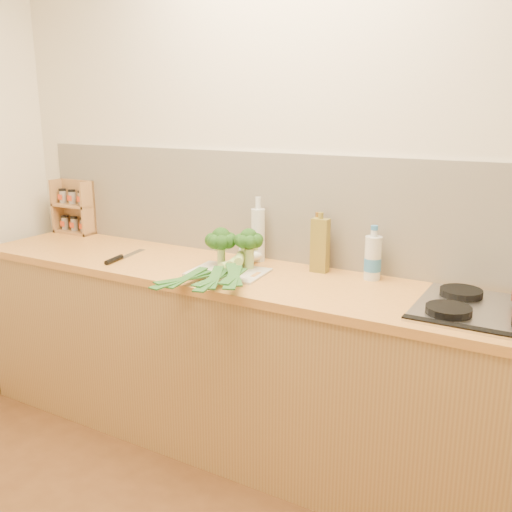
{
  "coord_description": "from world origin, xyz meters",
  "views": [
    {
      "loc": [
        1.24,
        -1.01,
        1.65
      ],
      "look_at": [
        0.03,
        1.1,
        1.02
      ],
      "focal_mm": 40.0,
      "sensor_mm": 36.0,
      "label": 1
    }
  ],
  "objects_px": {
    "spice_rack": "(75,210)",
    "chopping_board": "(228,272)",
    "chefs_knife": "(119,258)",
    "gas_hob": "(496,310)"
  },
  "relations": [
    {
      "from": "spice_rack",
      "to": "chopping_board",
      "type": "bearing_deg",
      "value": -12.5
    },
    {
      "from": "chopping_board",
      "to": "chefs_knife",
      "type": "bearing_deg",
      "value": -178.06
    },
    {
      "from": "gas_hob",
      "to": "spice_rack",
      "type": "xyz_separation_m",
      "value": [
        -2.47,
        0.25,
        0.13
      ]
    },
    {
      "from": "gas_hob",
      "to": "chefs_knife",
      "type": "xyz_separation_m",
      "value": [
        -1.78,
        -0.12,
        -0.0
      ]
    },
    {
      "from": "chefs_knife",
      "to": "gas_hob",
      "type": "bearing_deg",
      "value": -5.81
    },
    {
      "from": "chopping_board",
      "to": "chefs_knife",
      "type": "xyz_separation_m",
      "value": [
        -0.61,
        -0.08,
        0.0
      ]
    },
    {
      "from": "gas_hob",
      "to": "chopping_board",
      "type": "height_order",
      "value": "gas_hob"
    },
    {
      "from": "gas_hob",
      "to": "spice_rack",
      "type": "height_order",
      "value": "spice_rack"
    },
    {
      "from": "gas_hob",
      "to": "chopping_board",
      "type": "bearing_deg",
      "value": -178.09
    },
    {
      "from": "spice_rack",
      "to": "chefs_knife",
      "type": "bearing_deg",
      "value": -27.97
    }
  ]
}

